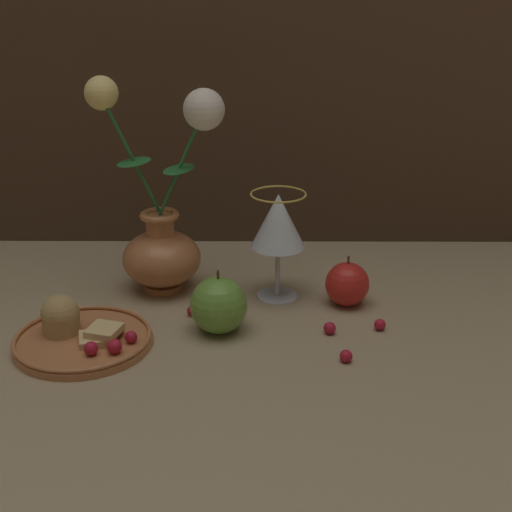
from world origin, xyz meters
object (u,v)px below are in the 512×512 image
Objects in this scene: vase at (163,227)px; apple_beside_vase at (347,284)px; wine_glass at (278,224)px; plate_with_pastries at (79,334)px; apple_near_glass at (219,305)px.

apple_beside_vase is (0.28, -0.06, -0.07)m from vase.
wine_glass is at bearing 165.18° from apple_beside_vase.
plate_with_pastries is (-0.10, -0.18, -0.09)m from vase.
plate_with_pastries is 0.19m from apple_near_glass.
vase is at bearing 168.97° from apple_beside_vase.
vase is at bearing 123.07° from apple_near_glass.
apple_beside_vase is (0.38, 0.13, 0.02)m from plate_with_pastries.
apple_near_glass is (0.19, 0.04, 0.02)m from plate_with_pastries.
plate_with_pastries is 1.12× the size of wine_glass.
wine_glass is at bearing 29.27° from plate_with_pastries.
vase is 0.22m from plate_with_pastries.
vase is 0.18m from wine_glass.
apple_beside_vase is at bearing -14.82° from wine_glass.
apple_near_glass reaches higher than apple_beside_vase.
apple_near_glass is at bearing 11.37° from plate_with_pastries.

